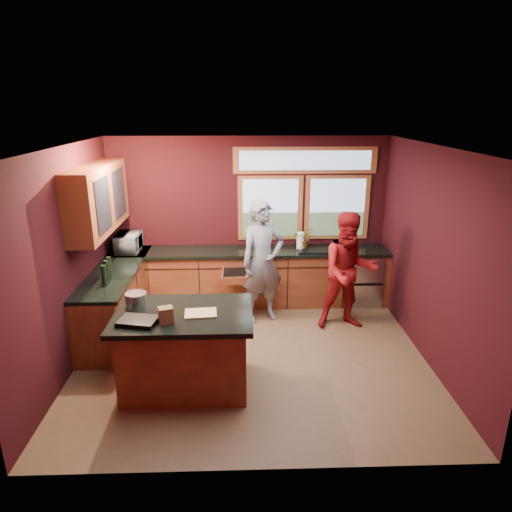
{
  "coord_description": "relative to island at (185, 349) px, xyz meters",
  "views": [
    {
      "loc": [
        -0.13,
        -5.32,
        3.17
      ],
      "look_at": [
        0.06,
        0.4,
        1.26
      ],
      "focal_mm": 32.0,
      "sensor_mm": 36.0,
      "label": 1
    }
  ],
  "objects": [
    {
      "name": "potted_plant",
      "position": [
        1.67,
        2.4,
        0.63
      ],
      "size": [
        0.33,
        0.28,
        0.36
      ],
      "primitive_type": "imported",
      "color": "#999999",
      "rests_on": "back_counter"
    },
    {
      "name": "black_tray",
      "position": [
        -0.45,
        -0.25,
        0.49
      ],
      "size": [
        0.45,
        0.36,
        0.05
      ],
      "primitive_type": "cube",
      "rotation": [
        0.0,
        0.0,
        -0.21
      ],
      "color": "black",
      "rests_on": "island"
    },
    {
      "name": "microwave",
      "position": [
        -1.13,
        2.32,
        0.6
      ],
      "size": [
        0.37,
        0.54,
        0.3
      ],
      "primitive_type": "imported",
      "rotation": [
        0.0,
        0.0,
        1.59
      ],
      "color": "#999999",
      "rests_on": "left_counter"
    },
    {
      "name": "person_grey",
      "position": [
        0.97,
        1.73,
        0.45
      ],
      "size": [
        0.79,
        0.66,
        1.86
      ],
      "primitive_type": "imported",
      "rotation": [
        0.0,
        0.0,
        0.38
      ],
      "color": "slate",
      "rests_on": "floor"
    },
    {
      "name": "back_counter",
      "position": [
        0.99,
        2.34,
        -0.01
      ],
      "size": [
        4.5,
        0.64,
        0.93
      ],
      "color": "#572114",
      "rests_on": "floor"
    },
    {
      "name": "room_shell",
      "position": [
        0.19,
        0.97,
        1.32
      ],
      "size": [
        4.52,
        4.02,
        2.71
      ],
      "color": "black",
      "rests_on": "ground"
    },
    {
      "name": "cutting_board",
      "position": [
        0.2,
        -0.05,
        0.48
      ],
      "size": [
        0.37,
        0.28,
        0.02
      ],
      "primitive_type": "cube",
      "rotation": [
        0.0,
        0.0,
        0.09
      ],
      "color": "tan",
      "rests_on": "island"
    },
    {
      "name": "stock_pot",
      "position": [
        -0.55,
        0.15,
        0.56
      ],
      "size": [
        0.24,
        0.24,
        0.18
      ],
      "primitive_type": "cylinder",
      "color": "silver",
      "rests_on": "island"
    },
    {
      "name": "floor",
      "position": [
        0.79,
        0.65,
        -0.48
      ],
      "size": [
        4.5,
        4.5,
        0.0
      ],
      "primitive_type": "plane",
      "color": "brown",
      "rests_on": "ground"
    },
    {
      "name": "island",
      "position": [
        0.0,
        0.0,
        0.0
      ],
      "size": [
        1.55,
        1.05,
        0.95
      ],
      "color": "#572114",
      "rests_on": "floor"
    },
    {
      "name": "person_red",
      "position": [
        2.21,
        1.44,
        0.4
      ],
      "size": [
        0.88,
        0.7,
        1.75
      ],
      "primitive_type": "imported",
      "rotation": [
        0.0,
        0.0,
        0.05
      ],
      "color": "maroon",
      "rests_on": "floor"
    },
    {
      "name": "left_counter",
      "position": [
        -1.16,
        1.5,
        -0.01
      ],
      "size": [
        0.64,
        2.3,
        0.93
      ],
      "color": "#572114",
      "rests_on": "floor"
    },
    {
      "name": "paper_bag",
      "position": [
        -0.15,
        -0.25,
        0.56
      ],
      "size": [
        0.18,
        0.16,
        0.18
      ],
      "primitive_type": "cube",
      "rotation": [
        0.0,
        0.0,
        0.3
      ],
      "color": "brown",
      "rests_on": "island"
    },
    {
      "name": "paper_towel",
      "position": [
        1.62,
        2.35,
        0.59
      ],
      "size": [
        0.12,
        0.12,
        0.28
      ],
      "primitive_type": "cylinder",
      "color": "white",
      "rests_on": "back_counter"
    }
  ]
}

